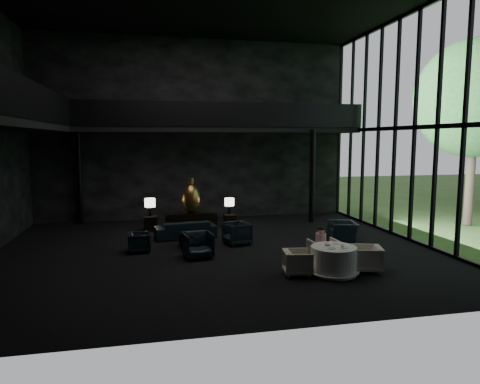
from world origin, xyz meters
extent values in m
cube|color=black|center=(0.00, 0.00, 0.00)|extent=(14.00, 12.00, 0.02)
cube|color=black|center=(0.00, 6.00, 4.00)|extent=(14.00, 0.04, 8.00)
cube|color=black|center=(0.00, -6.00, 4.00)|extent=(14.00, 0.04, 8.00)
cube|color=black|center=(-6.00, 0.00, 4.00)|extent=(2.00, 12.00, 0.25)
cube|color=black|center=(1.00, 5.00, 4.00)|extent=(12.00, 2.00, 0.25)
cube|color=black|center=(-5.00, 0.00, 4.60)|extent=(0.06, 12.00, 1.00)
cube|color=black|center=(1.00, 4.00, 4.60)|extent=(12.00, 0.06, 1.00)
cylinder|color=black|center=(-5.00, 5.70, 2.00)|extent=(0.24, 0.24, 4.00)
cylinder|color=black|center=(4.80, 4.00, 2.00)|extent=(0.24, 0.24, 4.00)
cylinder|color=#382D23|center=(11.00, 2.00, 2.45)|extent=(0.36, 0.36, 4.90)
sphere|color=#2B5E21|center=(11.00, 2.00, 5.25)|extent=(4.80, 4.80, 4.80)
cube|color=black|center=(-0.49, 3.52, 0.33)|extent=(2.06, 0.47, 0.65)
ellipsoid|color=brown|center=(-0.49, 3.59, 1.24)|extent=(0.76, 0.76, 1.17)
cylinder|color=brown|center=(-0.49, 3.59, 1.95)|extent=(0.26, 0.26, 0.24)
cube|color=black|center=(-2.09, 3.65, 0.28)|extent=(0.52, 0.52, 0.57)
cylinder|color=black|center=(-2.09, 3.68, 0.75)|extent=(0.13, 0.13, 0.37)
cylinder|color=white|center=(-2.09, 3.68, 1.11)|extent=(0.42, 0.42, 0.34)
cube|color=black|center=(1.11, 3.65, 0.26)|extent=(0.48, 0.48, 0.52)
cylinder|color=black|center=(1.11, 3.74, 0.70)|extent=(0.12, 0.12, 0.35)
cylinder|color=white|center=(1.11, 3.74, 1.03)|extent=(0.40, 0.40, 0.32)
imported|color=black|center=(-0.84, 2.06, 0.45)|extent=(2.39, 0.98, 0.91)
imported|color=black|center=(-2.45, 0.38, 0.30)|extent=(0.60, 0.64, 0.60)
imported|color=black|center=(0.80, 0.72, 0.45)|extent=(1.00, 1.04, 0.90)
imported|color=black|center=(-0.70, -0.67, 0.48)|extent=(1.05, 1.00, 0.97)
imported|color=black|center=(4.62, 0.51, 0.43)|extent=(0.79, 1.07, 0.85)
cube|color=black|center=(-0.66, 0.61, 0.20)|extent=(0.99, 0.99, 0.40)
cylinder|color=white|center=(2.68, -3.01, 0.38)|extent=(1.21, 1.21, 0.75)
cone|color=white|center=(2.68, -3.01, 0.05)|extent=(1.37, 1.37, 0.10)
imported|color=beige|center=(2.78, -2.16, 0.43)|extent=(0.86, 0.81, 0.85)
imported|color=silver|center=(3.67, -2.98, 0.39)|extent=(0.90, 0.93, 0.78)
imported|color=silver|center=(1.72, -2.87, 0.35)|extent=(0.73, 0.76, 0.70)
cylinder|color=#E4A1AE|center=(2.74, -1.99, 0.67)|extent=(0.30, 0.30, 0.43)
sphere|color=#D8A884|center=(2.74, -1.99, 0.99)|extent=(0.22, 0.22, 0.22)
ellipsoid|color=black|center=(2.74, -1.99, 1.02)|extent=(0.23, 0.23, 0.15)
cylinder|color=white|center=(2.54, -3.20, 0.76)|extent=(0.22, 0.22, 0.01)
cylinder|color=white|center=(2.88, -2.74, 0.76)|extent=(0.25, 0.25, 0.01)
cylinder|color=white|center=(2.92, -3.19, 0.76)|extent=(0.19, 0.19, 0.01)
cylinder|color=white|center=(2.90, -3.07, 0.80)|extent=(0.11, 0.11, 0.07)
ellipsoid|color=white|center=(2.55, -2.89, 0.79)|extent=(0.16, 0.16, 0.08)
cylinder|color=#99999E|center=(2.81, -3.25, 0.79)|extent=(0.09, 0.09, 0.08)
camera|label=1|loc=(-2.08, -13.36, 3.59)|focal=32.00mm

